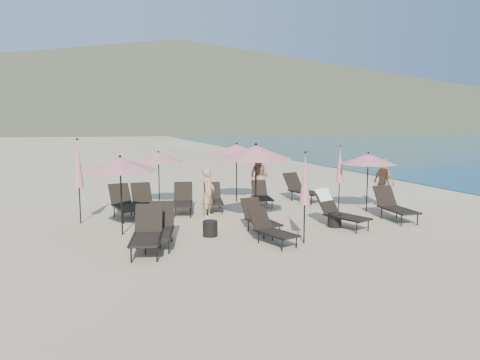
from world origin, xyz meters
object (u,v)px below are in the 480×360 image
object	(u,v)px
lounger_6	(125,203)
lounger_11	(302,189)
umbrella_open_2	(368,159)
beachgoer_b	(259,177)
lounger_8	(183,200)
lounger_9	(213,198)
lounger_1	(160,227)
umbrella_open_0	(120,164)
lounger_7	(144,201)
lounger_0	(147,232)
umbrella_closed_0	(305,180)
umbrella_open_4	(236,149)
lounger_10	(262,195)
lounger_4	(338,210)
umbrella_open_3	(158,157)
umbrella_closed_1	(340,165)
beachgoer_c	(384,183)
umbrella_open_1	(256,153)
lounger_3	(260,218)
umbrella_closed_2	(78,164)
side_table_0	(210,228)
beachgoer_a	(208,193)
side_table_1	(335,220)
lounger_5	(394,205)
lounger_2	(271,228)

from	to	relation	value
lounger_6	lounger_11	world-z (taller)	lounger_11
umbrella_open_2	beachgoer_b	distance (m)	4.60
lounger_8	lounger_9	size ratio (longest dim) A/B	1.08
lounger_1	umbrella_open_0	xyz separation A→B (m)	(-0.81, 1.38, 1.48)
lounger_7	lounger_0	bearing A→B (deg)	-98.88
umbrella_closed_0	umbrella_open_4	bearing A→B (deg)	86.98
lounger_6	lounger_8	distance (m)	1.92
lounger_0	lounger_10	bearing A→B (deg)	57.02
lounger_11	lounger_4	bearing A→B (deg)	-116.62
umbrella_open_3	umbrella_closed_1	xyz separation A→B (m)	(5.75, -2.87, -0.20)
lounger_7	umbrella_open_4	world-z (taller)	umbrella_open_4
beachgoer_c	umbrella_open_2	bearing A→B (deg)	113.35
lounger_1	umbrella_closed_1	bearing A→B (deg)	35.00
lounger_10	umbrella_open_1	xyz separation A→B (m)	(-1.32, -2.80, 1.77)
lounger_10	beachgoer_b	xyz separation A→B (m)	(0.51, 1.52, 0.47)
lounger_3	umbrella_closed_2	size ratio (longest dim) A/B	0.61
side_table_0	lounger_9	bearing A→B (deg)	72.66
lounger_8	beachgoer_a	xyz separation A→B (m)	(0.65, -0.90, 0.34)
beachgoer_c	umbrella_open_3	bearing A→B (deg)	66.32
umbrella_open_4	side_table_1	distance (m)	5.50
lounger_11	lounger_9	bearing A→B (deg)	174.81
lounger_6	lounger_7	size ratio (longest dim) A/B	1.05
umbrella_closed_0	umbrella_closed_1	distance (m)	4.68
lounger_7	umbrella_closed_1	size ratio (longest dim) A/B	0.78
lounger_5	umbrella_closed_1	bearing A→B (deg)	116.80
umbrella_open_0	umbrella_closed_1	world-z (taller)	umbrella_closed_1
umbrella_open_2	lounger_7	bearing A→B (deg)	165.62
umbrella_open_0	umbrella_open_2	bearing A→B (deg)	3.64
lounger_7	umbrella_open_4	xyz separation A→B (m)	(3.72, 1.51, 1.53)
lounger_8	umbrella_open_4	xyz separation A→B (m)	(2.44, 1.53, 1.55)
lounger_7	lounger_2	bearing A→B (deg)	-62.76
side_table_0	lounger_7	bearing A→B (deg)	111.33
umbrella_open_1	lounger_5	bearing A→B (deg)	-11.46
lounger_9	beachgoer_a	world-z (taller)	beachgoer_a
umbrella_closed_0	lounger_2	bearing A→B (deg)	165.07
umbrella_closed_1	side_table_0	size ratio (longest dim) A/B	5.34
umbrella_closed_0	beachgoer_b	distance (m)	6.91
umbrella_open_0	umbrella_open_2	distance (m)	8.22
lounger_1	lounger_7	xyz separation A→B (m)	(0.13, 3.77, 0.00)
umbrella_open_1	umbrella_closed_1	bearing A→B (deg)	17.14
lounger_0	lounger_10	world-z (taller)	lounger_0
umbrella_open_4	lounger_9	bearing A→B (deg)	-134.22
lounger_10	beachgoer_a	world-z (taller)	beachgoer_a
lounger_0	umbrella_open_3	world-z (taller)	umbrella_open_3
lounger_5	umbrella_open_1	bearing A→B (deg)	173.15
lounger_8	side_table_0	world-z (taller)	lounger_8
lounger_0	lounger_6	world-z (taller)	lounger_0
lounger_6	lounger_9	bearing A→B (deg)	-4.61
lounger_4	lounger_11	xyz separation A→B (m)	(0.97, 4.23, -0.02)
lounger_8	beachgoer_c	distance (m)	7.20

